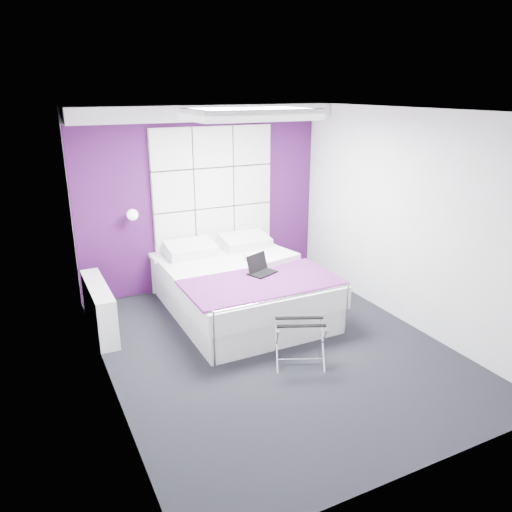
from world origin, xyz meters
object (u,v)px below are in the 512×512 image
Objects in this scene: nightstand at (168,256)px; laptop at (261,268)px; wall_lamp at (132,214)px; bed at (242,288)px; radiator at (99,308)px; luggage_rack at (300,343)px.

nightstand is 1.52m from laptop.
wall_lamp is 0.32× the size of nightstand.
bed reaches higher than nightstand.
nightstand is (1.08, 0.72, 0.28)m from radiator.
laptop reaches higher than radiator.
radiator is 1.79m from bed.
wall_lamp is at bearing 49.90° from radiator.
laptop is at bearing -57.92° from nightstand.
bed is at bearing 88.99° from laptop.
nightstand is 0.93× the size of luggage_rack.
nightstand is 2.57m from luggage_rack.
laptop reaches higher than luggage_rack.
nightstand is 1.43× the size of laptop.
bed is (1.13, -1.03, -0.89)m from wall_lamp.
laptop is (1.89, -0.57, 0.39)m from radiator.
wall_lamp is at bearing 110.26° from laptop.
laptop is (0.81, -1.29, 0.11)m from nightstand.
bed reaches higher than radiator.
wall_lamp reaches higher than laptop.
luggage_rack is (1.76, -1.74, -0.05)m from radiator.
wall_lamp is 0.29× the size of luggage_rack.
bed is 4.70× the size of nightstand.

